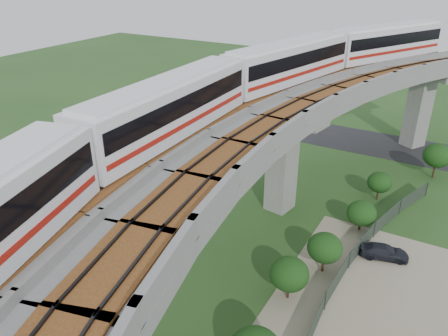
{
  "coord_description": "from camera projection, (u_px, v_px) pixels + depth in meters",
  "views": [
    {
      "loc": [
        13.35,
        -21.76,
        20.64
      ],
      "look_at": [
        0.08,
        1.67,
        7.5
      ],
      "focal_mm": 35.0,
      "sensor_mm": 36.0,
      "label": 1
    }
  ],
  "objects": [
    {
      "name": "ground",
      "position": [
        212.0,
        268.0,
        31.98
      ],
      "size": [
        160.0,
        160.0,
        0.0
      ],
      "primitive_type": "plane",
      "color": "#294D1F",
      "rests_on": "ground"
    },
    {
      "name": "asphalt_road",
      "position": [
        333.0,
        136.0,
        55.44
      ],
      "size": [
        60.0,
        8.0,
        0.03
      ],
      "primitive_type": "cube",
      "color": "#232326",
      "rests_on": "ground"
    },
    {
      "name": "viaduct",
      "position": [
        265.0,
        169.0,
        26.31
      ],
      "size": [
        19.58,
        73.98,
        11.4
      ],
      "color": "#99968E",
      "rests_on": "ground"
    },
    {
      "name": "metro_train",
      "position": [
        258.0,
        87.0,
        30.69
      ],
      "size": [
        13.31,
        61.05,
        3.64
      ],
      "color": "white",
      "rests_on": "ground"
    },
    {
      "name": "fence",
      "position": [
        345.0,
        308.0,
        27.34
      ],
      "size": [
        3.87,
        38.73,
        1.5
      ],
      "color": "#2D382D",
      "rests_on": "ground"
    },
    {
      "name": "tree_0",
      "position": [
        438.0,
        156.0,
        43.85
      ],
      "size": [
        2.85,
        2.85,
        3.75
      ],
      "color": "#382314",
      "rests_on": "ground"
    },
    {
      "name": "tree_1",
      "position": [
        380.0,
        182.0,
        40.2
      ],
      "size": [
        2.24,
        2.24,
        2.78
      ],
      "color": "#382314",
      "rests_on": "ground"
    },
    {
      "name": "tree_2",
      "position": [
        362.0,
        213.0,
        35.74
      ],
      "size": [
        2.43,
        2.43,
        2.67
      ],
      "color": "#382314",
      "rests_on": "ground"
    },
    {
      "name": "tree_3",
      "position": [
        325.0,
        248.0,
        30.79
      ],
      "size": [
        2.51,
        2.51,
        3.14
      ],
      "color": "#382314",
      "rests_on": "ground"
    },
    {
      "name": "tree_4",
      "position": [
        289.0,
        274.0,
        28.34
      ],
      "size": [
        2.59,
        2.59,
        3.12
      ],
      "color": "#382314",
      "rests_on": "ground"
    },
    {
      "name": "car_dark",
      "position": [
        384.0,
        252.0,
        32.86
      ],
      "size": [
        3.86,
        2.39,
        1.04
      ],
      "primitive_type": "imported",
      "rotation": [
        0.0,
        0.0,
        1.85
      ],
      "color": "black",
      "rests_on": "dirt_lot"
    }
  ]
}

